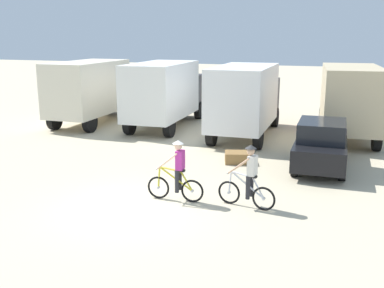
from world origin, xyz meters
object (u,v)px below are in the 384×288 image
(cyclist_orange_shirt, at_px, (177,173))
(supply_crate, at_px, (238,157))
(box_truck_avon_van, at_px, (246,97))
(sedan_parked, at_px, (321,145))
(box_truck_tan_camper, at_px, (349,98))
(cyclist_cowboy_hat, at_px, (248,179))
(box_truck_white_box, at_px, (165,91))
(box_truck_cream_rv, at_px, (94,89))

(cyclist_orange_shirt, xyz_separation_m, supply_crate, (0.80, 4.49, -0.64))
(box_truck_avon_van, relative_size, sedan_parked, 1.61)
(box_truck_avon_van, height_order, supply_crate, box_truck_avon_van)
(box_truck_tan_camper, xyz_separation_m, cyclist_cowboy_hat, (-2.65, -10.15, -1.03))
(box_truck_white_box, relative_size, supply_crate, 7.21)
(cyclist_cowboy_hat, xyz_separation_m, supply_crate, (-1.27, 4.38, -0.64))
(supply_crate, bearing_deg, sedan_parked, 4.35)
(box_truck_white_box, relative_size, sedan_parked, 1.62)
(supply_crate, bearing_deg, box_truck_cream_rv, 149.71)
(box_truck_white_box, bearing_deg, cyclist_cowboy_hat, -57.34)
(box_truck_tan_camper, bearing_deg, cyclist_cowboy_hat, -104.61)
(sedan_parked, relative_size, cyclist_orange_shirt, 2.31)
(box_truck_cream_rv, relative_size, box_truck_white_box, 0.99)
(cyclist_orange_shirt, bearing_deg, sedan_parked, 51.13)
(box_truck_tan_camper, distance_m, cyclist_cowboy_hat, 10.54)
(cyclist_orange_shirt, xyz_separation_m, cyclist_cowboy_hat, (2.08, 0.11, 0.00))
(sedan_parked, bearing_deg, box_truck_white_box, 146.76)
(box_truck_avon_van, bearing_deg, box_truck_cream_rv, 174.80)
(cyclist_cowboy_hat, distance_m, supply_crate, 4.61)
(sedan_parked, height_order, cyclist_orange_shirt, cyclist_orange_shirt)
(cyclist_orange_shirt, relative_size, cyclist_cowboy_hat, 1.00)
(box_truck_avon_van, height_order, sedan_parked, box_truck_avon_van)
(cyclist_orange_shirt, distance_m, cyclist_cowboy_hat, 2.08)
(box_truck_cream_rv, height_order, supply_crate, box_truck_cream_rv)
(box_truck_white_box, relative_size, cyclist_cowboy_hat, 3.73)
(cyclist_cowboy_hat, bearing_deg, sedan_parked, 69.44)
(sedan_parked, relative_size, supply_crate, 4.46)
(box_truck_cream_rv, bearing_deg, sedan_parked, -22.84)
(sedan_parked, xyz_separation_m, cyclist_cowboy_hat, (-1.73, -4.61, -0.04))
(box_truck_avon_van, distance_m, supply_crate, 4.92)
(box_truck_cream_rv, xyz_separation_m, cyclist_cowboy_hat, (10.43, -9.73, -1.03))
(box_truck_avon_van, bearing_deg, supply_crate, -81.78)
(box_truck_avon_van, xyz_separation_m, supply_crate, (0.66, -4.58, -1.67))
(sedan_parked, xyz_separation_m, cyclist_orange_shirt, (-3.81, -4.72, -0.04))
(box_truck_cream_rv, distance_m, sedan_parked, 13.23)
(box_truck_cream_rv, relative_size, box_truck_tan_camper, 0.98)
(sedan_parked, distance_m, supply_crate, 3.09)
(box_truck_cream_rv, bearing_deg, box_truck_avon_van, -5.20)
(box_truck_tan_camper, relative_size, sedan_parked, 1.64)
(box_truck_white_box, xyz_separation_m, cyclist_cowboy_hat, (6.35, -9.91, -1.03))
(supply_crate, bearing_deg, box_truck_tan_camper, 55.81)
(box_truck_avon_van, relative_size, cyclist_cowboy_hat, 3.71)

